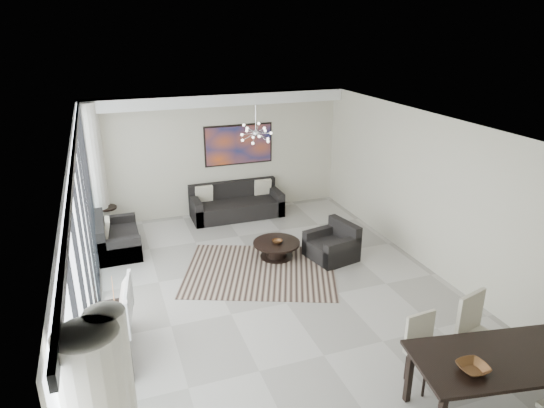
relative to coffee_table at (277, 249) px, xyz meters
name	(u,v)px	position (x,y,z in m)	size (l,w,h in m)	color
room_shell	(315,220)	(0.03, -1.66, 1.26)	(6.00, 9.00, 2.90)	#A8A39B
window_wall	(95,250)	(-3.29, -1.66, 1.28)	(0.37, 8.95, 2.90)	silver
soffit	(218,100)	(-0.43, 2.64, 2.58)	(5.98, 0.40, 0.26)	white
painting	(239,145)	(0.07, 2.81, 1.46)	(1.68, 0.04, 0.98)	#C74F1B
chandelier	(256,133)	(-0.13, 0.84, 2.17)	(0.66, 0.66, 0.71)	silver
rug	(260,271)	(-0.49, -0.44, -0.18)	(2.78, 2.14, 0.01)	black
coffee_table	(277,249)	(0.00, 0.00, 0.00)	(0.93, 0.93, 0.33)	black
bowl_coffee	(277,242)	(-0.01, -0.05, 0.17)	(0.21, 0.21, 0.07)	brown
sofa_main	(236,205)	(-0.14, 2.41, 0.08)	(2.16, 0.88, 0.78)	black
loveseat	(116,240)	(-2.98, 1.39, 0.06)	(0.81, 1.44, 0.72)	black
armchair	(333,246)	(1.03, -0.40, 0.06)	(0.97, 1.00, 0.72)	black
side_table	(108,215)	(-3.08, 2.49, 0.20)	(0.42, 0.42, 0.57)	black
tv_console	(114,339)	(-3.19, -2.04, 0.04)	(0.41, 1.45, 0.45)	black
television	(122,304)	(-3.03, -1.98, 0.55)	(0.98, 0.13, 0.57)	gray
dining_table	(499,363)	(0.96, -4.76, 0.56)	(2.13, 1.33, 0.83)	black
dining_chair_nw	(424,344)	(0.54, -3.96, 0.36)	(0.47, 0.47, 0.95)	#BFB29E
dining_chair_ne	(476,328)	(1.31, -4.00, 0.45)	(0.62, 0.62, 1.11)	#BFB29E
bowl_dining	(473,368)	(0.49, -4.84, 0.68)	(0.33, 0.33, 0.08)	brown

